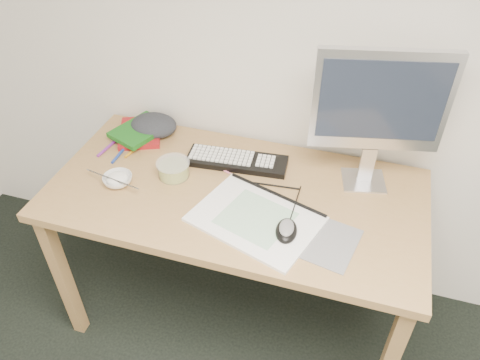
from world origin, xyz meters
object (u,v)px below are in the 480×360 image
object	(u,v)px
desk	(235,207)
rice_bowl	(118,180)
monitor	(380,105)
keyboard	(237,161)
sketchpad	(256,219)

from	to	relation	value
desk	rice_bowl	bearing A→B (deg)	-168.53
desk	monitor	size ratio (longest dim) A/B	2.62
keyboard	monitor	bearing A→B (deg)	-0.87
desk	keyboard	bearing A→B (deg)	105.10
sketchpad	rice_bowl	size ratio (longest dim) A/B	3.77
desk	rice_bowl	xyz separation A→B (m)	(-0.44, -0.09, 0.10)
desk	rice_bowl	distance (m)	0.46
keyboard	rice_bowl	xyz separation A→B (m)	(-0.39, -0.25, 0.01)
sketchpad	desk	bearing A→B (deg)	150.27
monitor	keyboard	bearing A→B (deg)	171.62
sketchpad	keyboard	size ratio (longest dim) A/B	1.05
desk	monitor	distance (m)	0.65
desk	rice_bowl	world-z (taller)	rice_bowl
sketchpad	monitor	distance (m)	0.57
desk	keyboard	xyz separation A→B (m)	(-0.04, 0.16, 0.09)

